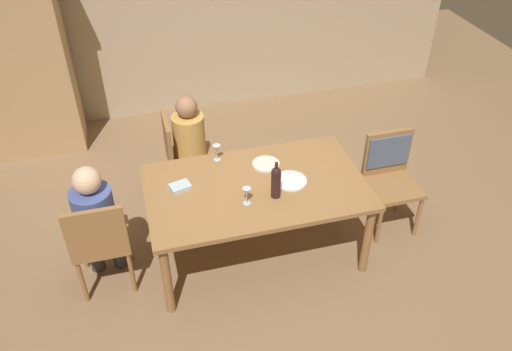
% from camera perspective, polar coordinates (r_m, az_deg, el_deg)
% --- Properties ---
extents(ground_plane, '(10.00, 10.00, 0.00)m').
position_cam_1_polar(ground_plane, '(4.69, 0.00, -8.17)').
color(ground_plane, '#846647').
extents(rear_room_partition, '(6.40, 0.12, 2.70)m').
position_cam_1_polar(rear_room_partition, '(6.29, -6.86, 18.60)').
color(rear_room_partition, tan).
rests_on(rear_room_partition, ground_plane).
extents(armoire_cabinet, '(1.18, 0.62, 2.18)m').
position_cam_1_polar(armoire_cabinet, '(6.01, -25.32, 11.79)').
color(armoire_cabinet, tan).
rests_on(armoire_cabinet, ground_plane).
extents(dining_table, '(1.78, 1.06, 0.74)m').
position_cam_1_polar(dining_table, '(4.24, 0.00, -1.90)').
color(dining_table, olive).
rests_on(dining_table, ground_plane).
extents(chair_left_end, '(0.44, 0.44, 0.92)m').
position_cam_1_polar(chair_left_end, '(4.20, -16.77, -6.76)').
color(chair_left_end, olive).
rests_on(chair_left_end, ground_plane).
extents(chair_far_left, '(0.44, 0.44, 0.92)m').
position_cam_1_polar(chair_far_left, '(4.97, -8.19, 2.47)').
color(chair_far_left, olive).
rests_on(chair_far_left, ground_plane).
extents(chair_right_end, '(0.44, 0.46, 0.92)m').
position_cam_1_polar(chair_right_end, '(4.79, 14.41, 0.95)').
color(chair_right_end, olive).
rests_on(chair_right_end, ground_plane).
extents(person_woman_host, '(0.31, 0.36, 1.15)m').
position_cam_1_polar(person_woman_host, '(4.20, -17.12, -4.44)').
color(person_woman_host, '#33333D').
rests_on(person_woman_host, ground_plane).
extents(person_man_bearded, '(0.35, 0.30, 1.12)m').
position_cam_1_polar(person_man_bearded, '(4.92, -7.01, 3.78)').
color(person_man_bearded, '#33333D').
rests_on(person_man_bearded, ground_plane).
extents(wine_bottle_tall_green, '(0.08, 0.08, 0.32)m').
position_cam_1_polar(wine_bottle_tall_green, '(4.00, 2.21, -0.64)').
color(wine_bottle_tall_green, black).
rests_on(wine_bottle_tall_green, dining_table).
extents(wine_glass_near_left, '(0.07, 0.07, 0.15)m').
position_cam_1_polar(wine_glass_near_left, '(3.95, -1.03, -1.90)').
color(wine_glass_near_left, silver).
rests_on(wine_glass_near_left, dining_table).
extents(wine_glass_centre, '(0.07, 0.07, 0.15)m').
position_cam_1_polar(wine_glass_centre, '(4.43, -4.34, 2.86)').
color(wine_glass_centre, silver).
rests_on(wine_glass_centre, dining_table).
extents(dinner_plate_host, '(0.27, 0.27, 0.01)m').
position_cam_1_polar(dinner_plate_host, '(4.24, 3.79, -0.59)').
color(dinner_plate_host, white).
rests_on(dinner_plate_host, dining_table).
extents(dinner_plate_guest_left, '(0.23, 0.23, 0.01)m').
position_cam_1_polar(dinner_plate_guest_left, '(4.42, 1.10, 1.29)').
color(dinner_plate_guest_left, silver).
rests_on(dinner_plate_guest_left, dining_table).
extents(folded_napkin, '(0.18, 0.16, 0.03)m').
position_cam_1_polar(folded_napkin, '(4.21, -8.32, -1.19)').
color(folded_napkin, '#ADC6D6').
rests_on(folded_napkin, dining_table).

